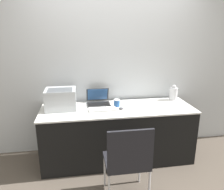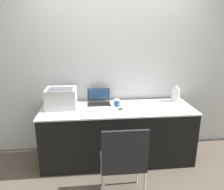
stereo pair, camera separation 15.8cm
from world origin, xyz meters
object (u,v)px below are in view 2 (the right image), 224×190
object	(u,v)px
printer	(61,97)
chair	(123,158)
metal_pitcher	(176,94)
external_keyboard	(102,109)
coffee_cup	(117,103)
laptop_left	(99,100)
mouse	(121,108)

from	to	relation	value
printer	chair	world-z (taller)	printer
metal_pitcher	chair	bearing A→B (deg)	-131.86
printer	external_keyboard	size ratio (longest dim) A/B	1.09
printer	chair	xyz separation A→B (m)	(0.72, -0.91, -0.41)
coffee_cup	external_keyboard	bearing A→B (deg)	-152.05
metal_pitcher	chair	world-z (taller)	metal_pitcher
laptop_left	mouse	xyz separation A→B (m)	(0.28, -0.28, -0.03)
mouse	external_keyboard	bearing A→B (deg)	176.33
printer	coffee_cup	distance (m)	0.77
external_keyboard	coffee_cup	xyz separation A→B (m)	(0.22, 0.12, 0.04)
laptop_left	external_keyboard	xyz separation A→B (m)	(0.03, -0.26, -0.04)
printer	metal_pitcher	size ratio (longest dim) A/B	1.71
mouse	metal_pitcher	xyz separation A→B (m)	(0.87, 0.30, 0.09)
metal_pitcher	chair	xyz separation A→B (m)	(-0.95, -1.06, -0.36)
external_keyboard	chair	distance (m)	0.84
external_keyboard	chair	size ratio (longest dim) A/B	0.41
printer	coffee_cup	xyz separation A→B (m)	(0.76, -0.02, -0.10)
printer	chair	bearing A→B (deg)	-51.77
external_keyboard	laptop_left	bearing A→B (deg)	96.73
mouse	metal_pitcher	size ratio (longest dim) A/B	0.31
coffee_cup	mouse	bearing A→B (deg)	-74.61
external_keyboard	chair	xyz separation A→B (m)	(0.17, -0.78, -0.27)
laptop_left	chair	xyz separation A→B (m)	(0.20, -1.04, -0.31)
metal_pitcher	external_keyboard	bearing A→B (deg)	-165.94
laptop_left	printer	bearing A→B (deg)	-165.91
external_keyboard	coffee_cup	world-z (taller)	coffee_cup
laptop_left	coffee_cup	world-z (taller)	laptop_left
external_keyboard	mouse	distance (m)	0.25
external_keyboard	chair	world-z (taller)	chair
coffee_cup	chair	xyz separation A→B (m)	(-0.04, -0.89, -0.31)
laptop_left	external_keyboard	distance (m)	0.27
mouse	chair	bearing A→B (deg)	-96.01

